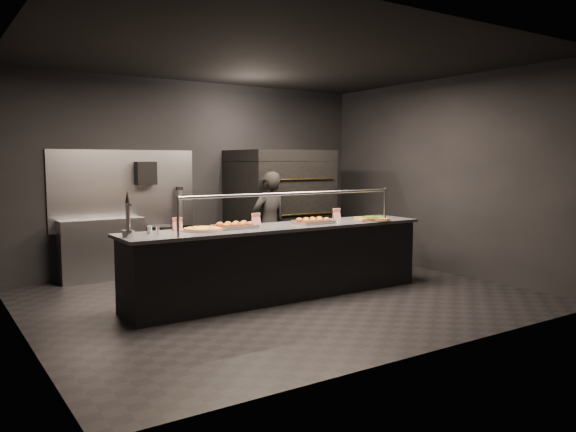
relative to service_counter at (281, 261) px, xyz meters
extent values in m
plane|color=black|center=(0.00, 0.00, -0.46)|extent=(6.00, 6.00, 0.00)
plane|color=black|center=(0.00, 0.00, 2.54)|extent=(6.00, 6.00, 0.00)
cube|color=black|center=(0.00, 2.50, 1.04)|extent=(6.00, 0.04, 3.00)
cube|color=black|center=(0.00, -2.50, 1.04)|extent=(6.00, 0.04, 3.00)
cube|color=black|center=(-3.00, 0.00, 1.04)|extent=(0.04, 5.00, 3.00)
cube|color=black|center=(3.00, 0.00, 1.04)|extent=(0.04, 5.00, 3.00)
cube|color=#99999E|center=(-1.20, 2.48, 0.84)|extent=(2.20, 0.02, 1.20)
cube|color=black|center=(0.00, 0.00, -0.02)|extent=(4.00, 0.70, 0.88)
cube|color=#39393E|center=(0.00, 0.00, 0.44)|extent=(4.10, 0.78, 0.04)
cylinder|color=#99999E|center=(-1.50, -0.30, 0.68)|extent=(0.03, 0.03, 0.45)
cylinder|color=#99999E|center=(1.50, -0.30, 0.68)|extent=(0.03, 0.03, 0.45)
cylinder|color=#99999E|center=(0.00, -0.30, 0.88)|extent=(3.00, 0.04, 0.04)
cube|color=black|center=(1.20, 1.90, -0.16)|extent=(1.50, 1.15, 0.60)
cube|color=black|center=(1.20, 1.90, 0.44)|extent=(1.50, 1.20, 0.55)
cube|color=black|center=(1.20, 1.90, 0.99)|extent=(1.50, 1.20, 0.55)
cube|color=black|center=(1.20, 1.90, 1.36)|extent=(1.50, 1.20, 0.18)
cylinder|color=gold|center=(1.20, 1.28, 0.44)|extent=(1.30, 0.02, 0.02)
cylinder|color=gold|center=(1.20, 1.28, 0.99)|extent=(1.30, 0.02, 0.02)
cube|color=#99999E|center=(-1.60, 2.32, -0.01)|extent=(1.20, 0.35, 0.90)
cube|color=black|center=(-0.90, 2.39, 1.09)|extent=(0.30, 0.20, 0.35)
cylinder|color=#B2B2B7|center=(-0.35, 2.40, 0.59)|extent=(0.14, 0.14, 0.45)
cube|color=black|center=(-0.35, 2.40, 0.84)|extent=(0.10, 0.06, 0.06)
cylinder|color=silver|center=(-1.95, -0.02, 0.49)|extent=(0.13, 0.13, 0.07)
cylinder|color=silver|center=(-1.95, -0.02, 0.66)|extent=(0.05, 0.05, 0.33)
cylinder|color=silver|center=(-1.95, -0.09, 0.81)|extent=(0.02, 0.09, 0.02)
cone|color=black|center=(-1.95, -0.02, 0.89)|extent=(0.05, 0.05, 0.13)
cylinder|color=silver|center=(-1.03, 0.09, 0.46)|extent=(0.51, 0.51, 0.01)
cylinder|color=#C17B3D|center=(-1.03, 0.09, 0.47)|extent=(0.44, 0.44, 0.02)
cylinder|color=#E3BB4A|center=(-1.03, 0.09, 0.49)|extent=(0.39, 0.39, 0.01)
cube|color=silver|center=(-0.60, 0.09, 0.47)|extent=(0.49, 0.36, 0.02)
ellipsoid|color=#BD7228|center=(-0.77, 0.01, 0.50)|extent=(0.09, 0.09, 0.06)
ellipsoid|color=#BD7228|center=(-0.77, 0.17, 0.50)|extent=(0.09, 0.09, 0.06)
ellipsoid|color=#BD7228|center=(-0.66, 0.01, 0.50)|extent=(0.09, 0.09, 0.06)
ellipsoid|color=#BD7228|center=(-0.66, 0.17, 0.50)|extent=(0.09, 0.09, 0.06)
ellipsoid|color=#BD7228|center=(-0.55, 0.01, 0.50)|extent=(0.09, 0.09, 0.06)
ellipsoid|color=#BD7228|center=(-0.55, 0.17, 0.50)|extent=(0.09, 0.09, 0.06)
ellipsoid|color=#BD7228|center=(-0.43, 0.01, 0.50)|extent=(0.09, 0.09, 0.06)
ellipsoid|color=#BD7228|center=(-0.43, 0.17, 0.50)|extent=(0.09, 0.09, 0.06)
cube|color=silver|center=(0.50, -0.01, 0.47)|extent=(0.48, 0.36, 0.02)
ellipsoid|color=#BD7228|center=(0.34, -0.09, 0.50)|extent=(0.09, 0.09, 0.06)
ellipsoid|color=#BD7228|center=(0.34, 0.07, 0.50)|extent=(0.09, 0.09, 0.06)
ellipsoid|color=#BD7228|center=(0.45, -0.09, 0.50)|extent=(0.09, 0.09, 0.06)
ellipsoid|color=#BD7228|center=(0.45, 0.07, 0.50)|extent=(0.09, 0.09, 0.06)
ellipsoid|color=#BD7228|center=(0.55, -0.09, 0.50)|extent=(0.09, 0.09, 0.06)
ellipsoid|color=#BD7228|center=(0.55, 0.07, 0.50)|extent=(0.09, 0.09, 0.06)
ellipsoid|color=#BD7228|center=(0.66, -0.09, 0.50)|extent=(0.09, 0.09, 0.06)
ellipsoid|color=#BD7228|center=(0.66, 0.07, 0.50)|extent=(0.09, 0.09, 0.06)
cylinder|color=silver|center=(1.40, -0.15, 0.46)|extent=(0.51, 0.51, 0.01)
cube|color=#C17B3D|center=(1.40, -0.15, 0.48)|extent=(0.50, 0.48, 0.02)
cube|color=#E3BB4A|center=(1.40, -0.15, 0.49)|extent=(0.48, 0.45, 0.01)
cube|color=#47951E|center=(1.40, -0.15, 0.50)|extent=(0.45, 0.42, 0.01)
cylinder|color=silver|center=(-1.67, 0.11, 0.50)|extent=(0.06, 0.06, 0.09)
cylinder|color=silver|center=(-1.58, 0.11, 0.49)|extent=(0.04, 0.04, 0.07)
cube|color=white|center=(-1.27, 0.28, 0.53)|extent=(0.12, 0.04, 0.15)
cube|color=white|center=(-0.19, 0.28, 0.53)|extent=(0.12, 0.04, 0.15)
cube|color=white|center=(1.12, 0.28, 0.53)|extent=(0.12, 0.04, 0.15)
cylinder|color=black|center=(-0.72, 2.22, -0.09)|extent=(0.45, 0.45, 0.75)
imported|color=black|center=(0.53, 1.14, 0.32)|extent=(0.61, 0.43, 1.58)
camera|label=1|loc=(-3.81, -5.91, 1.26)|focal=35.00mm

